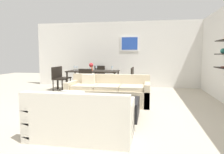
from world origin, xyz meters
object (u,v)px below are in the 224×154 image
(dining_chair_left_far, at_px, (62,76))
(wine_glass_left_near, at_px, (75,67))
(coffee_table, at_px, (114,108))
(wine_glass_left_far, at_px, (77,67))
(dining_chair_foot, at_px, (86,80))
(loveseat_white, at_px, (81,119))
(dining_chair_right_near, at_px, (129,78))
(dining_table, at_px, (93,72))
(dining_chair_left_near, at_px, (57,77))
(candle_jar, at_px, (123,98))
(wine_glass_foot, at_px, (90,69))
(decorative_bowl, at_px, (113,97))
(sofa_beige, at_px, (108,93))
(apple_on_coffee_table, at_px, (106,97))
(dining_chair_head, at_px, (99,75))
(dining_chair_right_far, at_px, (130,77))
(wine_glass_head, at_px, (96,67))
(centerpiece_vase, at_px, (91,66))
(wine_glass_right_far, at_px, (112,67))

(dining_chair_left_far, distance_m, wine_glass_left_near, 0.82)
(coffee_table, relative_size, wine_glass_left_far, 6.73)
(dining_chair_foot, bearing_deg, loveseat_white, -74.20)
(coffee_table, bearing_deg, dining_chair_right_near, 89.69)
(dining_table, height_order, dining_chair_left_near, dining_chair_left_near)
(dining_chair_left_near, bearing_deg, dining_table, 9.24)
(candle_jar, distance_m, wine_glass_left_near, 3.74)
(wine_glass_foot, bearing_deg, wine_glass_left_far, 141.72)
(dining_chair_left_far, bearing_deg, decorative_bowl, -51.87)
(sofa_beige, xyz_separation_m, dining_chair_foot, (-0.96, 1.10, 0.21))
(candle_jar, bearing_deg, apple_on_coffee_table, 174.56)
(dining_chair_foot, relative_size, dining_chair_head, 1.00)
(dining_chair_right_near, xyz_separation_m, wine_glass_foot, (-1.34, -0.21, 0.35))
(dining_chair_left_far, distance_m, dining_chair_right_near, 2.71)
(dining_chair_head, xyz_separation_m, wine_glass_left_near, (-0.69, -1.01, 0.37))
(decorative_bowl, distance_m, wine_glass_foot, 3.02)
(dining_chair_head, distance_m, wine_glass_left_near, 1.28)
(dining_chair_right_far, relative_size, wine_glass_left_far, 5.69)
(apple_on_coffee_table, relative_size, wine_glass_head, 0.44)
(wine_glass_head, bearing_deg, apple_on_coffee_table, -72.16)
(dining_chair_head, xyz_separation_m, centerpiece_vase, (-0.08, -0.90, 0.41))
(wine_glass_left_near, bearing_deg, sofa_beige, -48.63)
(dining_table, bearing_deg, dining_chair_right_near, -9.24)
(dining_table, distance_m, wine_glass_left_far, 0.72)
(loveseat_white, relative_size, apple_on_coffee_table, 22.98)
(coffee_table, distance_m, wine_glass_right_far, 3.42)
(sofa_beige, relative_size, decorative_bowl, 6.57)
(sofa_beige, bearing_deg, candle_jar, -64.14)
(apple_on_coffee_table, relative_size, dining_chair_left_near, 0.08)
(loveseat_white, distance_m, decorative_bowl, 1.29)
(dining_chair_right_near, bearing_deg, centerpiece_vase, 171.66)
(loveseat_white, distance_m, candle_jar, 1.36)
(wine_glass_left_far, bearing_deg, wine_glass_foot, -38.28)
(loveseat_white, height_order, wine_glass_foot, wine_glass_foot)
(wine_glass_left_near, bearing_deg, apple_on_coffee_table, -58.49)
(apple_on_coffee_table, distance_m, dining_chair_left_near, 3.78)
(sofa_beige, relative_size, dining_chair_foot, 2.51)
(coffee_table, bearing_deg, dining_chair_left_near, 132.02)
(coffee_table, height_order, centerpiece_vase, centerpiece_vase)
(loveseat_white, relative_size, dining_chair_left_near, 1.87)
(dining_chair_right_far, relative_size, dining_chair_head, 1.00)
(coffee_table, distance_m, dining_chair_right_far, 3.40)
(dining_chair_left_far, xyz_separation_m, wine_glass_right_far, (2.02, -0.10, 0.37))
(dining_chair_left_far, bearing_deg, dining_chair_right_far, -0.00)
(sofa_beige, height_order, coffee_table, sofa_beige)
(dining_chair_right_far, relative_size, wine_glass_left_near, 4.91)
(dining_chair_foot, xyz_separation_m, centerpiece_vase, (-0.08, 0.88, 0.41))
(dining_chair_left_far, distance_m, dining_chair_head, 1.50)
(dining_chair_right_near, height_order, wine_glass_foot, wine_glass_foot)
(decorative_bowl, distance_m, apple_on_coffee_table, 0.16)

